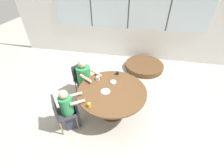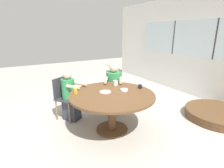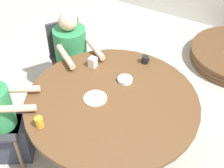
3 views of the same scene
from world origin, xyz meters
name	(u,v)px [view 3 (image 3 of 3)]	position (x,y,z in m)	size (l,w,h in m)	color
ground_plane	(112,151)	(0.00, 0.00, 0.00)	(16.00, 16.00, 0.00)	#B2ADA3
dining_table	(112,109)	(0.00, 0.00, 0.61)	(1.54, 1.54, 0.74)	brown
chair_for_woman_green_shirt	(68,51)	(-0.96, 0.61, 0.53)	(0.55, 0.55, 0.89)	#333338
person_woman_green_shirt	(73,63)	(-0.82, 0.52, 0.48)	(0.73, 0.64, 1.10)	#333847
person_man_blue_shirt	(6,123)	(-0.82, -0.53, 0.48)	(0.55, 0.49, 1.06)	#333847
coffee_mug	(145,60)	(0.01, 0.63, 0.77)	(0.08, 0.07, 0.08)	black
juice_glass	(39,122)	(-0.34, -0.56, 0.78)	(0.06, 0.06, 0.09)	gold
milk_carton_small	(93,62)	(-0.40, 0.31, 0.79)	(0.07, 0.07, 0.10)	silver
bowl_white_shallow	(125,80)	(-0.02, 0.28, 0.75)	(0.14, 0.14, 0.03)	silver
plate_tortillas	(95,98)	(-0.13, -0.07, 0.74)	(0.21, 0.21, 0.01)	beige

